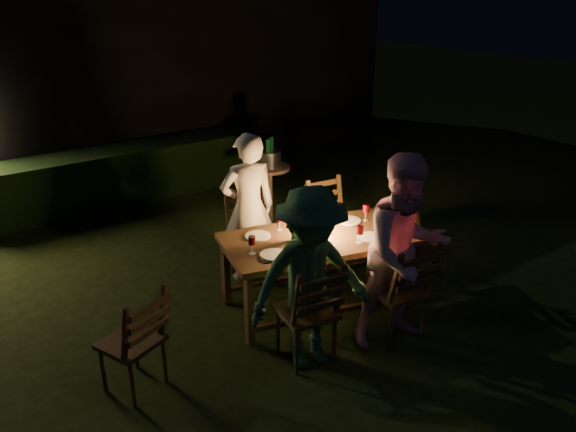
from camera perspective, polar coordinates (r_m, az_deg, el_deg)
garden_envelope at (r=10.89m, az=-19.18°, el=13.68°), size 40.00×40.00×3.20m
dining_table at (r=5.51m, az=3.09°, el=-2.80°), size 2.02×1.33×0.77m
chair_near_left at (r=4.93m, az=1.99°, el=-11.31°), size 0.52×0.55×1.02m
chair_near_right at (r=5.30m, az=11.06°, el=-9.01°), size 0.52×0.55×1.04m
chair_far_left at (r=6.19m, az=-3.78°, el=-3.96°), size 0.53×0.56×0.97m
chair_far_right at (r=6.52m, az=4.56°, el=-2.35°), size 0.51×0.54×1.03m
chair_end at (r=6.25m, az=13.32°, el=-3.97°), size 0.65×0.63×1.08m
chair_spare at (r=4.78m, az=-15.31°, el=-13.73°), size 0.57×0.59×0.96m
person_house_side at (r=6.01m, az=-4.06°, el=0.78°), size 0.68×0.53×1.65m
person_opp_right at (r=4.99m, az=11.82°, el=-3.66°), size 1.00×0.86×1.78m
person_opp_left at (r=4.63m, az=2.30°, el=-6.49°), size 1.16×0.83×1.62m
lantern at (r=5.48m, az=3.40°, el=-0.30°), size 0.16×0.16×0.35m
plate_far_left at (r=5.48m, az=-3.09°, el=-2.01°), size 0.25×0.25×0.01m
plate_near_left at (r=5.10m, az=-1.48°, el=-3.94°), size 0.25×0.25×0.01m
plate_far_right at (r=5.84m, az=6.22°, el=-0.48°), size 0.25×0.25×0.01m
plate_near_right at (r=5.49m, az=8.35°, el=-2.16°), size 0.25×0.25×0.01m
wineglass_a at (r=5.57m, az=-0.88°, el=-0.62°), size 0.06×0.06×0.18m
wineglass_b at (r=5.10m, az=-3.67°, el=-2.98°), size 0.06×0.06×0.18m
wineglass_c at (r=5.34m, az=7.31°, el=-1.88°), size 0.06×0.06×0.18m
wineglass_d at (r=5.86m, az=7.91°, el=0.35°), size 0.06×0.06×0.18m
wineglass_e at (r=5.16m, az=3.52°, el=-2.67°), size 0.06×0.06×0.18m
bottle_table at (r=5.33m, az=0.70°, el=-1.14°), size 0.07×0.07×0.28m
napkin_left at (r=5.16m, az=3.08°, el=-3.67°), size 0.18×0.14×0.01m
napkin_right at (r=5.48m, az=9.67°, el=-2.33°), size 0.18×0.14×0.01m
phone at (r=5.02m, az=-1.91°, el=-4.49°), size 0.14×0.07×0.01m
side_table at (r=7.70m, az=-1.84°, el=4.44°), size 0.55×0.55×0.74m
ice_bucket at (r=7.64m, az=-1.86°, el=5.85°), size 0.30×0.30×0.22m
bottle_bucket_a at (r=7.57m, az=-2.01°, el=6.07°), size 0.07×0.07×0.32m
bottle_bucket_b at (r=7.69m, az=-1.72°, el=6.34°), size 0.07×0.07×0.32m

